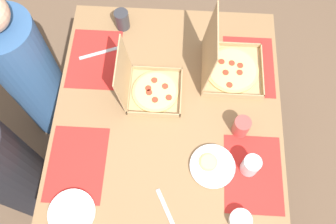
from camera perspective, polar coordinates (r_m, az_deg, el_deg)
ground_plane at (r=2.43m, az=0.00°, el=-7.46°), size 6.00×6.00×0.00m
dining_table at (r=1.81m, az=0.00°, el=-1.49°), size 1.25×1.10×0.77m
placemat_near_left at (r=1.65m, az=13.63°, el=-9.69°), size 0.36×0.26×0.00m
placemat_near_right at (r=1.87m, az=12.92°, el=7.27°), size 0.36×0.26×0.00m
placemat_far_left at (r=1.67m, az=-14.56°, el=-8.14°), size 0.36×0.26×0.00m
placemat_far_right at (r=1.89m, az=-11.83°, el=8.47°), size 0.36×0.26×0.00m
pizza_box_center at (r=1.79m, az=9.57°, el=7.44°), size 0.31×0.31×0.34m
pizza_box_corner_right at (r=1.71m, az=-3.17°, el=3.88°), size 0.26×0.29×0.29m
plate_near_right at (r=1.62m, az=7.13°, el=-8.65°), size 0.21×0.21×0.03m
plate_far_right at (r=1.62m, az=-15.33°, el=-15.48°), size 0.20×0.20×0.02m
cup_red at (r=1.60m, az=13.24°, el=-8.43°), size 0.08×0.08×0.11m
cup_clear_right at (r=1.66m, az=11.79°, el=-2.32°), size 0.08×0.08×0.10m
cup_clear_left at (r=1.94m, az=-7.46°, el=14.61°), size 0.08×0.08×0.11m
condiment_bowl at (r=1.58m, az=11.64°, el=-16.82°), size 0.10×0.10×0.04m
knife_by_near_left at (r=1.90m, az=-11.13°, el=9.34°), size 0.09×0.20×0.00m
knife_by_far_left at (r=1.57m, az=-0.13°, el=-15.84°), size 0.19×0.11×0.00m
diner_left_seat at (r=2.02m, az=-24.39°, el=-8.80°), size 0.32×0.32×1.21m
diner_right_seat at (r=2.21m, az=-21.11°, el=5.29°), size 0.32×0.32×1.20m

